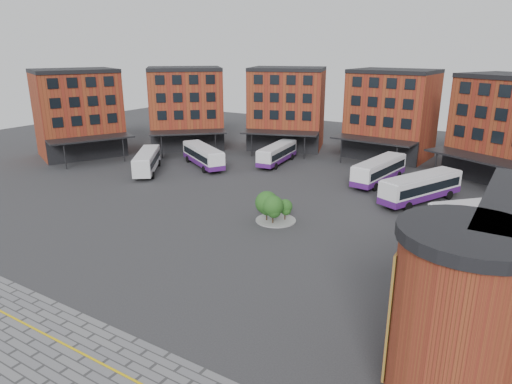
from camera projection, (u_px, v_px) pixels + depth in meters
The scene contains 10 objects.
ground at pixel (191, 258), 40.99m from camera, with size 160.00×160.00×0.00m, color #28282B.
yellow_line at pixel (72, 348), 28.66m from camera, with size 26.00×0.15×0.02m, color gold.
main_building at pixel (321, 119), 72.11m from camera, with size 94.14×42.48×14.60m.
tree_island at pixel (272, 206), 48.73m from camera, with size 4.40×4.40×3.37m.
bus_a at pixel (147, 160), 68.31m from camera, with size 8.62×10.47×3.15m.
bus_b at pixel (203, 156), 71.67m from camera, with size 11.31×8.24×3.26m.
bus_c at pixel (277, 154), 73.42m from camera, with size 3.79×11.20×3.09m.
bus_d at pixel (379, 170), 62.98m from camera, with size 4.24×12.11×3.34m.
bus_e at pixel (421, 187), 55.13m from camera, with size 7.57×12.29×3.44m.
bus_f at pixel (475, 213), 47.52m from camera, with size 8.55×8.70×2.79m.
Camera 1 is at (24.72, -28.47, 18.11)m, focal length 32.00 mm.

